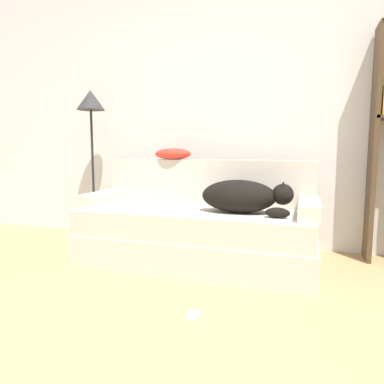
{
  "coord_description": "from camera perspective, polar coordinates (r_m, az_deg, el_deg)",
  "views": [
    {
      "loc": [
        0.76,
        -1.07,
        0.91
      ],
      "look_at": [
        -0.08,
        1.43,
        0.6
      ],
      "focal_mm": 32.0,
      "sensor_mm": 36.0,
      "label": 1
    }
  ],
  "objects": [
    {
      "name": "floor_lamp",
      "position": [
        3.65,
        -16.46,
        11.66
      ],
      "size": [
        0.28,
        0.28,
        1.52
      ],
      "color": "#232326",
      "rests_on": "ground_plane"
    },
    {
      "name": "power_adapter",
      "position": [
        2.0,
        0.23,
        -19.8
      ],
      "size": [
        0.07,
        0.07,
        0.03
      ],
      "color": "white",
      "rests_on": "ground_plane"
    },
    {
      "name": "dog",
      "position": [
        2.61,
        8.49,
        -0.71
      ],
      "size": [
        0.69,
        0.32,
        0.25
      ],
      "color": "black",
      "rests_on": "couch"
    },
    {
      "name": "laptop",
      "position": [
        2.81,
        -2.65,
        -2.55
      ],
      "size": [
        0.34,
        0.28,
        0.02
      ],
      "rotation": [
        0.0,
        0.0,
        -0.28
      ],
      "color": "silver",
      "rests_on": "couch"
    },
    {
      "name": "couch_arm_left",
      "position": [
        3.13,
        -14.7,
        -0.98
      ],
      "size": [
        0.15,
        0.62,
        0.11
      ],
      "color": "beige",
      "rests_on": "couch"
    },
    {
      "name": "couch_arm_right",
      "position": [
        2.63,
        18.95,
        -2.59
      ],
      "size": [
        0.15,
        0.62,
        0.11
      ],
      "color": "beige",
      "rests_on": "couch"
    },
    {
      "name": "couch_backrest",
      "position": [
        3.06,
        2.55,
        1.74
      ],
      "size": [
        1.85,
        0.15,
        0.39
      ],
      "color": "beige",
      "rests_on": "couch"
    },
    {
      "name": "couch",
      "position": [
        2.82,
        0.62,
        -7.41
      ],
      "size": [
        1.89,
        0.81,
        0.45
      ],
      "color": "beige",
      "rests_on": "ground_plane"
    },
    {
      "name": "ground_plane",
      "position": [
        1.6,
        -15.75,
        -28.1
      ],
      "size": [
        20.0,
        20.0,
        0.0
      ],
      "primitive_type": "plane",
      "color": "tan"
    },
    {
      "name": "wall_back",
      "position": [
        3.43,
        5.7,
        14.11
      ],
      "size": [
        7.51,
        0.06,
        2.7
      ],
      "color": "silver",
      "rests_on": "ground_plane"
    },
    {
      "name": "throw_pillow",
      "position": [
        3.14,
        -3.2,
        6.36
      ],
      "size": [
        0.34,
        0.21,
        0.1
      ],
      "color": "red",
      "rests_on": "couch_backrest"
    }
  ]
}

